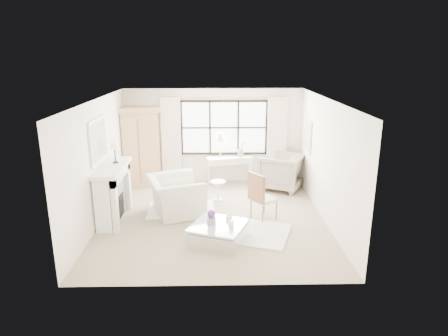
{
  "coord_description": "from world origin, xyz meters",
  "views": [
    {
      "loc": [
        0.07,
        -8.47,
        3.66
      ],
      "look_at": [
        0.25,
        0.2,
        1.14
      ],
      "focal_mm": 32.0,
      "sensor_mm": 36.0,
      "label": 1
    }
  ],
  "objects_px": {
    "console_table": "(230,170)",
    "coffee_table": "(218,234)",
    "armoire": "(141,146)",
    "club_armchair": "(176,196)"
  },
  "relations": [
    {
      "from": "armoire",
      "to": "console_table",
      "type": "height_order",
      "value": "armoire"
    },
    {
      "from": "console_table",
      "to": "coffee_table",
      "type": "bearing_deg",
      "value": -109.85
    },
    {
      "from": "armoire",
      "to": "coffee_table",
      "type": "height_order",
      "value": "armoire"
    },
    {
      "from": "club_armchair",
      "to": "coffee_table",
      "type": "distance_m",
      "value": 1.83
    },
    {
      "from": "coffee_table",
      "to": "club_armchair",
      "type": "bearing_deg",
      "value": 144.28
    },
    {
      "from": "armoire",
      "to": "console_table",
      "type": "distance_m",
      "value": 2.6
    },
    {
      "from": "armoire",
      "to": "console_table",
      "type": "relative_size",
      "value": 1.63
    },
    {
      "from": "console_table",
      "to": "coffee_table",
      "type": "relative_size",
      "value": 1.06
    },
    {
      "from": "club_armchair",
      "to": "coffee_table",
      "type": "bearing_deg",
      "value": -166.23
    },
    {
      "from": "console_table",
      "to": "club_armchair",
      "type": "xyz_separation_m",
      "value": [
        -1.34,
        -2.19,
        0.03
      ]
    }
  ]
}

